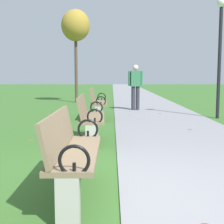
# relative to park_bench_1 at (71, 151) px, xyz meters

# --- Properties ---
(ground_plane) EXTENTS (80.00, 80.00, 0.00)m
(ground_plane) POSITION_rel_park_bench_1_xyz_m (0.50, -0.06, -0.49)
(ground_plane) COLOR #386628
(paved_walkway) EXTENTS (2.75, 44.00, 0.02)m
(paved_walkway) POSITION_rel_park_bench_1_xyz_m (1.88, 17.94, -0.48)
(paved_walkway) COLOR gray
(paved_walkway) RESTS_ON ground
(park_bench_1) EXTENTS (0.47, 1.60, 0.90)m
(park_bench_1) POSITION_rel_park_bench_1_xyz_m (0.00, 0.00, 0.00)
(park_bench_1) COLOR #7A664C
(park_bench_1) RESTS_ON ground
(park_bench_2) EXTENTS (0.52, 1.61, 0.90)m
(park_bench_2) POSITION_rel_park_bench_1_xyz_m (0.00, 2.78, 0.00)
(park_bench_2) COLOR #7A664C
(park_bench_2) RESTS_ON ground
(park_bench_3) EXTENTS (0.50, 1.61, 0.90)m
(park_bench_3) POSITION_rel_park_bench_1_xyz_m (0.00, 5.99, 0.00)
(park_bench_3) COLOR #7A664C
(park_bench_3) RESTS_ON ground
(tree_2) EXTENTS (1.30, 1.30, 4.23)m
(tree_2) POSITION_rel_park_bench_1_xyz_m (-1.23, 11.74, 2.99)
(tree_2) COLOR #4C3D2D
(tree_2) RESTS_ON ground
(pedestrian_walking) EXTENTS (0.53, 0.24, 1.62)m
(pedestrian_walking) POSITION_rel_park_bench_1_xyz_m (1.27, 8.32, 0.44)
(pedestrian_walking) COLOR #2D2D38
(pedestrian_walking) RESTS_ON paved_walkway
(lamp_post) EXTENTS (0.28, 0.28, 3.48)m
(lamp_post) POSITION_rel_park_bench_1_xyz_m (3.55, 6.19, 1.82)
(lamp_post) COLOR black
(lamp_post) RESTS_ON ground
(scattered_leaves) EXTENTS (4.80, 9.39, 0.02)m
(scattered_leaves) POSITION_rel_park_bench_1_xyz_m (0.53, 2.93, -0.47)
(scattered_leaves) COLOR #93511E
(scattered_leaves) RESTS_ON ground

